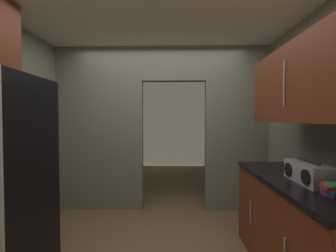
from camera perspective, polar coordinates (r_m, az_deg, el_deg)
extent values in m
cube|color=silver|center=(2.91, -2.88, 25.04)|extent=(3.71, 6.73, 0.06)
cube|color=gray|center=(3.82, -16.48, -0.65)|extent=(1.36, 0.12, 2.56)
cube|color=gray|center=(3.76, 16.51, -0.69)|extent=(0.96, 0.12, 2.56)
cube|color=gray|center=(3.73, 1.48, 15.07)|extent=(0.99, 0.12, 0.53)
cube|color=gray|center=(7.08, -0.13, 0.50)|extent=(3.31, 0.10, 2.56)
cube|color=gray|center=(5.65, -17.16, 0.10)|extent=(0.10, 3.45, 2.56)
cube|color=gray|center=(5.54, 16.20, 0.08)|extent=(0.10, 3.45, 2.56)
cube|color=maroon|center=(2.49, 30.43, -22.09)|extent=(0.64, 1.65, 0.87)
cube|color=black|center=(2.34, 30.61, -11.79)|extent=(0.68, 1.65, 0.04)
cylinder|color=#B7BABC|center=(2.66, 19.77, -19.35)|extent=(0.01, 0.01, 0.22)
cube|color=maroon|center=(2.30, 30.94, 9.07)|extent=(0.34, 1.49, 0.67)
cylinder|color=#B7BABC|center=(2.22, 26.78, 9.42)|extent=(0.01, 0.01, 0.40)
cube|color=#B2B2B7|center=(2.21, 31.40, -9.91)|extent=(0.18, 0.44, 0.16)
cylinder|color=#262626|center=(2.19, 31.44, -7.31)|extent=(0.02, 0.31, 0.02)
cylinder|color=black|center=(2.05, 30.89, -10.80)|extent=(0.01, 0.11, 0.11)
cylinder|color=black|center=(2.28, 27.60, -9.50)|extent=(0.01, 0.11, 0.11)
cube|color=#8C3893|center=(1.97, 36.05, -13.49)|extent=(0.14, 0.13, 0.02)
cube|color=#2D609E|center=(1.95, 36.15, -12.92)|extent=(0.13, 0.14, 0.02)
cube|color=red|center=(1.95, 35.71, -12.21)|extent=(0.15, 0.15, 0.03)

